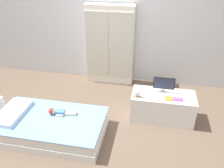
# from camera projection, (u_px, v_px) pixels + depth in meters

# --- Properties ---
(ground_plane) EXTENTS (10.00, 10.00, 0.02)m
(ground_plane) POSITION_uv_depth(u_px,v_px,m) (93.00, 127.00, 3.35)
(ground_plane) COLOR brown
(back_wall) EXTENTS (6.40, 0.05, 2.70)m
(back_wall) POSITION_uv_depth(u_px,v_px,m) (113.00, 10.00, 4.01)
(back_wall) COLOR silver
(back_wall) RESTS_ON ground_plane
(bed) EXTENTS (1.49, 0.85, 0.26)m
(bed) POSITION_uv_depth(u_px,v_px,m) (51.00, 126.00, 3.17)
(bed) COLOR white
(bed) RESTS_ON ground_plane
(pillow) EXTENTS (0.32, 0.61, 0.06)m
(pillow) POSITION_uv_depth(u_px,v_px,m) (12.00, 112.00, 3.18)
(pillow) COLOR silver
(pillow) RESTS_ON bed
(doll) EXTENTS (0.39, 0.14, 0.10)m
(doll) POSITION_uv_depth(u_px,v_px,m) (57.00, 112.00, 3.17)
(doll) COLOR #4C84C6
(doll) RESTS_ON bed
(wardrobe) EXTENTS (0.87, 0.26, 1.47)m
(wardrobe) POSITION_uv_depth(u_px,v_px,m) (110.00, 46.00, 4.18)
(wardrobe) COLOR white
(wardrobe) RESTS_ON ground_plane
(tv_stand) EXTENTS (0.92, 0.43, 0.42)m
(tv_stand) POSITION_uv_depth(u_px,v_px,m) (162.00, 106.00, 3.43)
(tv_stand) COLOR white
(tv_stand) RESTS_ON ground_plane
(tv_monitor) EXTENTS (0.31, 0.10, 0.24)m
(tv_monitor) POSITION_uv_depth(u_px,v_px,m) (164.00, 84.00, 3.32)
(tv_monitor) COLOR #99999E
(tv_monitor) RESTS_ON tv_stand
(rocking_horse_toy) EXTENTS (0.11, 0.04, 0.13)m
(rocking_horse_toy) POSITION_uv_depth(u_px,v_px,m) (138.00, 93.00, 3.25)
(rocking_horse_toy) COLOR #8E6642
(rocking_horse_toy) RESTS_ON tv_stand
(book_orange) EXTENTS (0.11, 0.11, 0.02)m
(book_orange) POSITION_uv_depth(u_px,v_px,m) (169.00, 98.00, 3.23)
(book_orange) COLOR orange
(book_orange) RESTS_ON tv_stand
(book_purple) EXTENTS (0.14, 0.08, 0.02)m
(book_purple) POSITION_uv_depth(u_px,v_px,m) (178.00, 99.00, 3.21)
(book_purple) COLOR #8E51B2
(book_purple) RESTS_ON tv_stand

